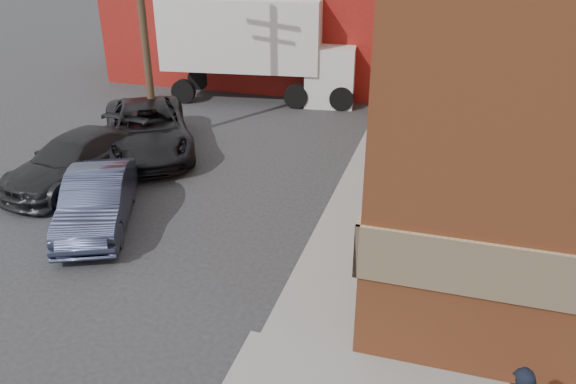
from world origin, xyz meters
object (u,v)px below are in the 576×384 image
Objects in this scene: warehouse at (284,19)px; suv_a at (147,129)px; utility_pole at (141,7)px; suv_b at (76,160)px; box_truck at (263,42)px; sedan at (97,201)px.

warehouse reaches higher than suv_a.
utility_pole is at bearing 72.77° from suv_a.
utility_pole is at bearing 89.86° from suv_b.
utility_pole is 0.98× the size of box_truck.
suv_a is (-1.27, -11.87, -1.97)m from warehouse.
utility_pole is 1.77× the size of suv_b.
suv_b is at bearing -98.56° from utility_pole.
sedan is 0.72× the size of suv_a.
suv_b is (-2.20, 2.18, 0.02)m from sedan.
suv_a is 7.68m from box_truck.
suv_b is 10.67m from box_truck.
warehouse is 4.61m from box_truck.
sedan is 12.53m from box_truck.
suv_a is (0.23, -0.87, -3.91)m from utility_pole.
box_truck is at bearing 64.51° from sedan.
suv_a is 1.19× the size of suv_b.
suv_b reaches higher than sedan.
warehouse is at bearing 66.47° from sedan.
box_truck is (0.46, -4.58, -0.27)m from warehouse.
warehouse is 1.77× the size of box_truck.
suv_a is 0.66× the size of box_truck.
warehouse is 15.07m from suv_b.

